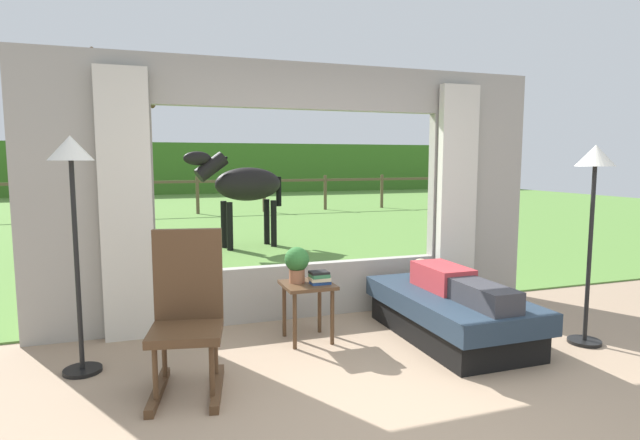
{
  "coord_description": "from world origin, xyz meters",
  "views": [
    {
      "loc": [
        -1.56,
        -2.7,
        1.61
      ],
      "look_at": [
        0.0,
        1.8,
        1.05
      ],
      "focal_mm": 28.98,
      "sensor_mm": 36.0,
      "label": 1
    }
  ],
  "objects_px": {
    "horse": "(244,185)",
    "pasture_tree": "(108,157)",
    "side_table": "(308,294)",
    "book_stack": "(320,278)",
    "recliner_sofa": "(450,314)",
    "potted_plant": "(297,262)",
    "floor_lamp_left": "(72,183)",
    "floor_lamp_right": "(594,184)",
    "rocking_chair": "(187,313)",
    "reclining_person": "(455,283)"
  },
  "relations": [
    {
      "from": "reclining_person",
      "to": "potted_plant",
      "type": "relative_size",
      "value": 4.47
    },
    {
      "from": "side_table",
      "to": "potted_plant",
      "type": "distance_m",
      "value": 0.29
    },
    {
      "from": "horse",
      "to": "reclining_person",
      "type": "bearing_deg",
      "value": 178.95
    },
    {
      "from": "floor_lamp_left",
      "to": "horse",
      "type": "height_order",
      "value": "floor_lamp_left"
    },
    {
      "from": "side_table",
      "to": "rocking_chair",
      "type": "bearing_deg",
      "value": -149.32
    },
    {
      "from": "floor_lamp_right",
      "to": "reclining_person",
      "type": "bearing_deg",
      "value": 156.26
    },
    {
      "from": "recliner_sofa",
      "to": "book_stack",
      "type": "relative_size",
      "value": 9.44
    },
    {
      "from": "reclining_person",
      "to": "horse",
      "type": "relative_size",
      "value": 0.79
    },
    {
      "from": "potted_plant",
      "to": "floor_lamp_left",
      "type": "relative_size",
      "value": 0.18
    },
    {
      "from": "reclining_person",
      "to": "floor_lamp_right",
      "type": "xyz_separation_m",
      "value": [
        1.04,
        -0.46,
        0.88
      ]
    },
    {
      "from": "floor_lamp_right",
      "to": "side_table",
      "type": "bearing_deg",
      "value": 159.04
    },
    {
      "from": "recliner_sofa",
      "to": "book_stack",
      "type": "distance_m",
      "value": 1.24
    },
    {
      "from": "rocking_chair",
      "to": "horse",
      "type": "height_order",
      "value": "horse"
    },
    {
      "from": "side_table",
      "to": "horse",
      "type": "distance_m",
      "value": 5.03
    },
    {
      "from": "rocking_chair",
      "to": "pasture_tree",
      "type": "xyz_separation_m",
      "value": [
        -0.77,
        5.52,
        1.11
      ]
    },
    {
      "from": "reclining_person",
      "to": "rocking_chair",
      "type": "distance_m",
      "value": 2.34
    },
    {
      "from": "reclining_person",
      "to": "floor_lamp_left",
      "type": "xyz_separation_m",
      "value": [
        -3.07,
        0.3,
        0.92
      ]
    },
    {
      "from": "horse",
      "to": "pasture_tree",
      "type": "xyz_separation_m",
      "value": [
        -2.24,
        -0.08,
        0.5
      ]
    },
    {
      "from": "floor_lamp_left",
      "to": "horse",
      "type": "bearing_deg",
      "value": 66.35
    },
    {
      "from": "reclining_person",
      "to": "side_table",
      "type": "xyz_separation_m",
      "value": [
        -1.24,
        0.42,
        -0.1
      ]
    },
    {
      "from": "horse",
      "to": "pasture_tree",
      "type": "bearing_deg",
      "value": 82.07
    },
    {
      "from": "floor_lamp_left",
      "to": "floor_lamp_right",
      "type": "bearing_deg",
      "value": -10.49
    },
    {
      "from": "side_table",
      "to": "floor_lamp_right",
      "type": "relative_size",
      "value": 0.3
    },
    {
      "from": "floor_lamp_right",
      "to": "pasture_tree",
      "type": "xyz_separation_m",
      "value": [
        -4.14,
        5.75,
        0.26
      ]
    },
    {
      "from": "book_stack",
      "to": "pasture_tree",
      "type": "bearing_deg",
      "value": 111.57
    },
    {
      "from": "potted_plant",
      "to": "floor_lamp_left",
      "type": "distance_m",
      "value": 1.91
    },
    {
      "from": "reclining_person",
      "to": "pasture_tree",
      "type": "distance_m",
      "value": 6.23
    },
    {
      "from": "reclining_person",
      "to": "book_stack",
      "type": "distance_m",
      "value": 1.2
    },
    {
      "from": "recliner_sofa",
      "to": "side_table",
      "type": "height_order",
      "value": "side_table"
    },
    {
      "from": "reclining_person",
      "to": "rocking_chair",
      "type": "relative_size",
      "value": 1.28
    },
    {
      "from": "reclining_person",
      "to": "floor_lamp_right",
      "type": "bearing_deg",
      "value": -23.48
    },
    {
      "from": "recliner_sofa",
      "to": "potted_plant",
      "type": "bearing_deg",
      "value": 162.38
    },
    {
      "from": "floor_lamp_right",
      "to": "horse",
      "type": "distance_m",
      "value": 6.14
    },
    {
      "from": "side_table",
      "to": "floor_lamp_left",
      "type": "bearing_deg",
      "value": -176.51
    },
    {
      "from": "side_table",
      "to": "horse",
      "type": "height_order",
      "value": "horse"
    },
    {
      "from": "side_table",
      "to": "book_stack",
      "type": "xyz_separation_m",
      "value": [
        0.09,
        -0.06,
        0.15
      ]
    },
    {
      "from": "recliner_sofa",
      "to": "pasture_tree",
      "type": "bearing_deg",
      "value": 120.83
    },
    {
      "from": "floor_lamp_right",
      "to": "horse",
      "type": "height_order",
      "value": "horse"
    },
    {
      "from": "recliner_sofa",
      "to": "side_table",
      "type": "distance_m",
      "value": 1.31
    },
    {
      "from": "potted_plant",
      "to": "book_stack",
      "type": "height_order",
      "value": "potted_plant"
    },
    {
      "from": "pasture_tree",
      "to": "potted_plant",
      "type": "bearing_deg",
      "value": -69.74
    },
    {
      "from": "rocking_chair",
      "to": "recliner_sofa",
      "type": "bearing_deg",
      "value": 18.3
    },
    {
      "from": "reclining_person",
      "to": "recliner_sofa",
      "type": "bearing_deg",
      "value": 90.26
    },
    {
      "from": "potted_plant",
      "to": "book_stack",
      "type": "xyz_separation_m",
      "value": [
        0.17,
        -0.12,
        -0.13
      ]
    },
    {
      "from": "floor_lamp_left",
      "to": "pasture_tree",
      "type": "bearing_deg",
      "value": 90.27
    },
    {
      "from": "rocking_chair",
      "to": "side_table",
      "type": "relative_size",
      "value": 2.15
    },
    {
      "from": "rocking_chair",
      "to": "side_table",
      "type": "height_order",
      "value": "rocking_chair"
    },
    {
      "from": "recliner_sofa",
      "to": "pasture_tree",
      "type": "xyz_separation_m",
      "value": [
        -3.09,
        5.24,
        1.44
      ]
    },
    {
      "from": "potted_plant",
      "to": "book_stack",
      "type": "relative_size",
      "value": 1.77
    },
    {
      "from": "recliner_sofa",
      "to": "book_stack",
      "type": "height_order",
      "value": "book_stack"
    }
  ]
}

